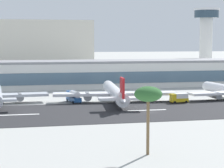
# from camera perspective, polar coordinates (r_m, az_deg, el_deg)

# --- Properties ---
(ground_plane) EXTENTS (1400.00, 1400.00, 0.00)m
(ground_plane) POSITION_cam_1_polar(r_m,az_deg,el_deg) (123.30, 5.37, -3.85)
(ground_plane) COLOR #A8A8A3
(runway_strip) EXTENTS (800.00, 35.80, 0.08)m
(runway_strip) POSITION_cam_1_polar(r_m,az_deg,el_deg) (126.31, 4.94, -3.59)
(runway_strip) COLOR #262628
(runway_strip) RESTS_ON ground_plane
(runway_centreline_dash_3) EXTENTS (12.00, 1.20, 0.01)m
(runway_centreline_dash_3) POSITION_cam_1_polar(r_m,az_deg,el_deg) (121.02, -12.73, -4.11)
(runway_centreline_dash_3) COLOR white
(runway_centreline_dash_3) RESTS_ON runway_strip
(runway_centreline_dash_4) EXTENTS (12.00, 1.20, 0.01)m
(runway_centreline_dash_4) POSITION_cam_1_polar(r_m,az_deg,el_deg) (126.21, 4.80, -3.58)
(runway_centreline_dash_4) COLOR white
(runway_centreline_dash_4) RESTS_ON runway_strip
(terminal_building) EXTENTS (196.38, 22.36, 12.07)m
(terminal_building) POSITION_cam_1_polar(r_m,az_deg,el_deg) (190.48, -2.31, 1.42)
(terminal_building) COLOR silver
(terminal_building) RESTS_ON ground_plane
(control_tower) EXTENTS (14.70, 14.70, 39.26)m
(control_tower) POSITION_cam_1_polar(r_m,az_deg,el_deg) (244.36, 12.70, 6.53)
(control_tower) COLOR silver
(control_tower) RESTS_ON ground_plane
(distant_hotel_block) EXTENTS (93.89, 33.65, 35.79)m
(distant_hotel_block) POSITION_cam_1_polar(r_m,az_deg,el_deg) (311.81, -11.53, 5.20)
(distant_hotel_block) COLOR beige
(distant_hotel_block) RESTS_ON ground_plane
(airliner_red_tail_gate_1) EXTENTS (42.44, 47.71, 9.97)m
(airliner_red_tail_gate_1) POSITION_cam_1_polar(r_m,az_deg,el_deg) (142.10, 0.43, -1.25)
(airliner_red_tail_gate_1) COLOR white
(airliner_red_tail_gate_1) RESTS_ON ground_plane
(service_box_truck_0) EXTENTS (6.17, 3.07, 3.25)m
(service_box_truck_0) POSITION_cam_1_polar(r_m,az_deg,el_deg) (142.48, 9.13, -1.86)
(service_box_truck_0) COLOR gold
(service_box_truck_0) RESTS_ON ground_plane
(service_fuel_truck_1) EXTENTS (4.51, 8.87, 3.95)m
(service_fuel_truck_1) POSITION_cam_1_polar(r_m,az_deg,el_deg) (143.08, -5.26, -1.68)
(service_fuel_truck_1) COLOR #23569E
(service_fuel_truck_1) RESTS_ON ground_plane
(palm_tree_1) EXTENTS (5.08, 5.08, 12.60)m
(palm_tree_1) POSITION_cam_1_polar(r_m,az_deg,el_deg) (75.82, 4.96, -1.56)
(palm_tree_1) COLOR brown
(palm_tree_1) RESTS_ON ground_plane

